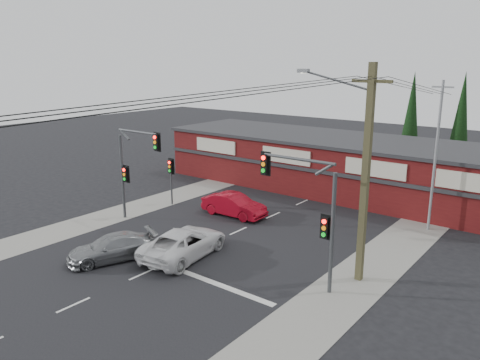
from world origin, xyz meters
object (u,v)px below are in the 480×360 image
Objects in this scene: red_sedan at (234,205)px; utility_pole at (363,168)px; shop_building at (323,161)px; silver_suv at (112,248)px; white_suv at (184,243)px.

red_sedan is 12.00m from utility_pole.
red_sedan is at bearing -95.87° from shop_building.
shop_building is (1.57, 19.72, 1.47)m from silver_suv.
shop_building is (1.05, 10.25, 1.39)m from red_sedan.
white_suv is 3.72m from silver_suv.
red_sedan is at bearing 110.15° from silver_suv.
shop_building is at bearing -94.20° from white_suv.
white_suv is at bearing -86.42° from shop_building.
white_suv is 1.20× the size of red_sedan.
utility_pole reaches higher than shop_building.
silver_suv is at bearing 175.20° from red_sedan.
red_sedan is at bearing 160.22° from utility_pole.
shop_building reaches higher than silver_suv.
silver_suv is (-2.64, -2.62, -0.09)m from white_suv.
utility_pole reaches higher than red_sedan.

